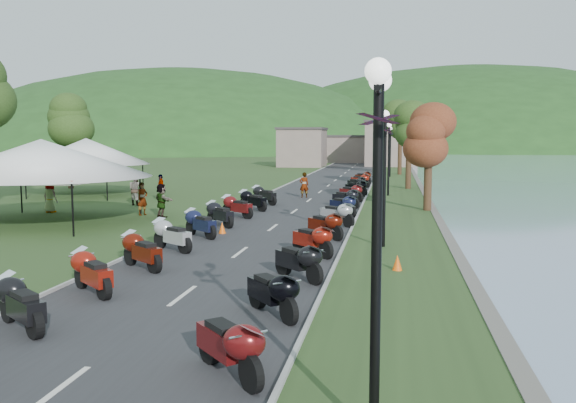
# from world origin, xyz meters

# --- Properties ---
(road) EXTENTS (7.00, 120.00, 0.02)m
(road) POSITION_xyz_m (0.00, 40.00, 0.01)
(road) COLOR #2E2E31
(road) RESTS_ON ground
(hills_backdrop) EXTENTS (360.00, 120.00, 76.00)m
(hills_backdrop) POSITION_xyz_m (0.00, 200.00, 0.00)
(hills_backdrop) COLOR #285621
(hills_backdrop) RESTS_ON ground
(far_building) EXTENTS (18.00, 16.00, 5.00)m
(far_building) POSITION_xyz_m (-2.00, 85.00, 2.50)
(far_building) COLOR gray
(far_building) RESTS_ON ground
(moto_row_left) EXTENTS (2.60, 35.99, 1.10)m
(moto_row_left) POSITION_xyz_m (-2.41, 14.35, 0.55)
(moto_row_left) COLOR #331411
(moto_row_left) RESTS_ON ground
(moto_row_right) EXTENTS (2.60, 49.42, 1.10)m
(moto_row_right) POSITION_xyz_m (2.69, 24.95, 0.55)
(moto_row_right) COLOR #331411
(moto_row_right) RESTS_ON ground
(streetlamp_near) EXTENTS (1.40, 1.40, 5.00)m
(streetlamp_near) POSITION_xyz_m (5.12, 3.27, 2.50)
(streetlamp_near) COLOR black
(streetlamp_near) RESTS_ON ground
(vendor_tent_main) EXTENTS (6.84, 6.84, 4.00)m
(vendor_tent_main) POSITION_xyz_m (-11.10, 21.71, 2.00)
(vendor_tent_main) COLOR white
(vendor_tent_main) RESTS_ON ground
(vendor_tent_side) EXTENTS (5.72, 5.72, 4.00)m
(vendor_tent_side) POSITION_xyz_m (-15.63, 34.49, 2.00)
(vendor_tent_side) COLOR white
(vendor_tent_side) RESTS_ON ground
(tree_lakeside) EXTENTS (2.35, 2.35, 6.51)m
(tree_lakeside) POSITION_xyz_m (7.23, 29.79, 3.26)
(tree_lakeside) COLOR #35541E
(tree_lakeside) RESTS_ON ground
(pedestrian_a) EXTENTS (0.70, 0.78, 1.74)m
(pedestrian_a) POSITION_xyz_m (-7.61, 25.21, 0.00)
(pedestrian_a) COLOR slate
(pedestrian_a) RESTS_ON ground
(pedestrian_b) EXTENTS (1.04, 0.83, 1.88)m
(pedestrian_b) POSITION_xyz_m (-9.90, 29.56, 0.00)
(pedestrian_b) COLOR slate
(pedestrian_b) RESTS_ON ground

